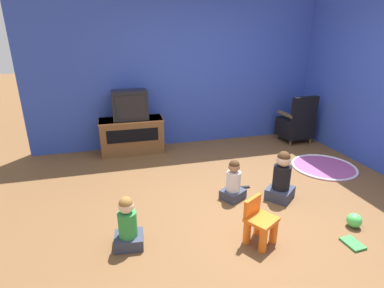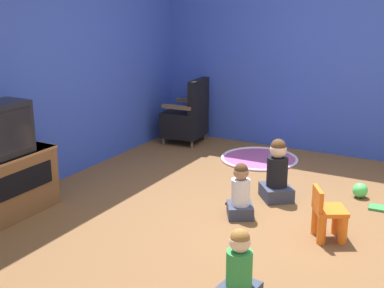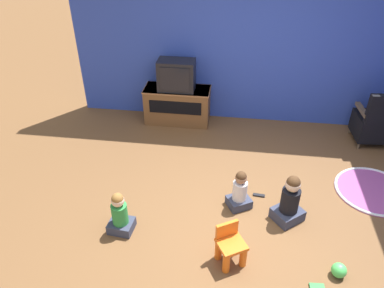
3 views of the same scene
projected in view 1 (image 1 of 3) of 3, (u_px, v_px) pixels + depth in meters
The scene contains 13 objects.
ground_plane at pixel (255, 203), 3.67m from camera, with size 30.00×30.00×0.00m, color brown.
wall_back at pixel (181, 67), 5.30m from camera, with size 5.30×0.12×2.82m.
tv_cabinet at pixel (132, 135), 5.17m from camera, with size 1.07×0.46×0.60m.
television at pixel (130, 105), 4.96m from camera, with size 0.58×0.34×0.49m.
black_armchair at pixel (296, 124), 5.67m from camera, with size 0.57×0.56×0.90m.
yellow_kid_chair at pixel (260, 224), 2.93m from camera, with size 0.36×0.36×0.46m.
play_mat at pixel (324, 167), 4.66m from camera, with size 0.98×0.98×0.04m.
child_watching_left at pixel (233, 182), 3.71m from camera, with size 0.35×0.34×0.53m.
child_watching_center at pixel (281, 178), 3.69m from camera, with size 0.43×0.42×0.64m.
child_watching_right at pixel (128, 225), 2.86m from camera, with size 0.30×0.27×0.54m.
toy_ball at pixel (354, 220), 3.20m from camera, with size 0.15×0.15×0.15m.
book at pixel (353, 244), 2.95m from camera, with size 0.16×0.22×0.02m.
remote_control at pixel (244, 187), 4.03m from camera, with size 0.15×0.06×0.02m.
Camera 1 is at (-1.58, -2.88, 1.95)m, focal length 28.00 mm.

